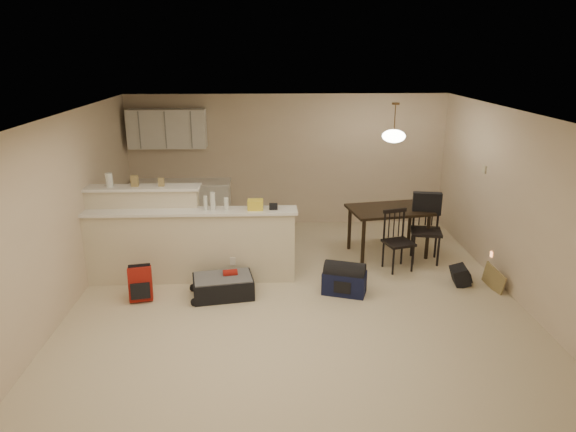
{
  "coord_description": "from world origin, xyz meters",
  "views": [
    {
      "loc": [
        -0.37,
        -6.12,
        3.27
      ],
      "look_at": [
        -0.1,
        0.7,
        1.05
      ],
      "focal_mm": 32.0,
      "sensor_mm": 36.0,
      "label": 1
    }
  ],
  "objects_px": {
    "suitcase": "(223,287)",
    "red_backpack": "(140,284)",
    "dining_chair_near": "(399,241)",
    "black_daypack": "(460,276)",
    "dining_table": "(389,214)",
    "pendant_lamp": "(394,135)",
    "navy_duffel": "(344,283)",
    "dining_chair_far": "(426,230)"
  },
  "relations": [
    {
      "from": "suitcase",
      "to": "red_backpack",
      "type": "bearing_deg",
      "value": 173.31
    },
    {
      "from": "dining_chair_near",
      "to": "black_daypack",
      "type": "relative_size",
      "value": 3.14
    },
    {
      "from": "dining_table",
      "to": "dining_chair_near",
      "type": "height_order",
      "value": "dining_chair_near"
    },
    {
      "from": "red_backpack",
      "to": "black_daypack",
      "type": "height_order",
      "value": "red_backpack"
    },
    {
      "from": "red_backpack",
      "to": "black_daypack",
      "type": "distance_m",
      "value": 4.55
    },
    {
      "from": "black_daypack",
      "to": "suitcase",
      "type": "bearing_deg",
      "value": 100.66
    },
    {
      "from": "dining_table",
      "to": "red_backpack",
      "type": "relative_size",
      "value": 3.02
    },
    {
      "from": "pendant_lamp",
      "to": "red_backpack",
      "type": "bearing_deg",
      "value": -157.99
    },
    {
      "from": "navy_duffel",
      "to": "black_daypack",
      "type": "bearing_deg",
      "value": 25.8
    },
    {
      "from": "dining_chair_far",
      "to": "red_backpack",
      "type": "xyz_separation_m",
      "value": [
        -4.27,
        -1.18,
        -0.31
      ]
    },
    {
      "from": "dining_chair_far",
      "to": "navy_duffel",
      "type": "height_order",
      "value": "dining_chair_far"
    },
    {
      "from": "pendant_lamp",
      "to": "navy_duffel",
      "type": "bearing_deg",
      "value": -122.68
    },
    {
      "from": "suitcase",
      "to": "dining_chair_near",
      "type": "bearing_deg",
      "value": 7.26
    },
    {
      "from": "dining_chair_near",
      "to": "dining_table",
      "type": "bearing_deg",
      "value": 75.04
    },
    {
      "from": "black_daypack",
      "to": "red_backpack",
      "type": "bearing_deg",
      "value": 100.42
    },
    {
      "from": "dining_chair_near",
      "to": "red_backpack",
      "type": "xyz_separation_m",
      "value": [
        -3.75,
        -0.86,
        -0.24
      ]
    },
    {
      "from": "dining_chair_near",
      "to": "navy_duffel",
      "type": "xyz_separation_m",
      "value": [
        -0.94,
        -0.79,
        -0.31
      ]
    },
    {
      "from": "dining_chair_near",
      "to": "red_backpack",
      "type": "distance_m",
      "value": 3.86
    },
    {
      "from": "navy_duffel",
      "to": "dining_table",
      "type": "bearing_deg",
      "value": 75.64
    },
    {
      "from": "navy_duffel",
      "to": "black_daypack",
      "type": "height_order",
      "value": "navy_duffel"
    },
    {
      "from": "black_daypack",
      "to": "navy_duffel",
      "type": "bearing_deg",
      "value": 104.14
    },
    {
      "from": "pendant_lamp",
      "to": "navy_duffel",
      "type": "distance_m",
      "value": 2.5
    },
    {
      "from": "dining_table",
      "to": "dining_chair_far",
      "type": "height_order",
      "value": "dining_chair_far"
    },
    {
      "from": "red_backpack",
      "to": "black_daypack",
      "type": "xyz_separation_m",
      "value": [
        4.54,
        0.3,
        -0.1
      ]
    },
    {
      "from": "pendant_lamp",
      "to": "suitcase",
      "type": "bearing_deg",
      "value": -151.0
    },
    {
      "from": "black_daypack",
      "to": "dining_chair_far",
      "type": "bearing_deg",
      "value": 23.68
    },
    {
      "from": "dining_chair_far",
      "to": "suitcase",
      "type": "bearing_deg",
      "value": -149.32
    },
    {
      "from": "dining_table",
      "to": "red_backpack",
      "type": "height_order",
      "value": "dining_table"
    },
    {
      "from": "dining_chair_far",
      "to": "black_daypack",
      "type": "distance_m",
      "value": 1.01
    },
    {
      "from": "suitcase",
      "to": "black_daypack",
      "type": "relative_size",
      "value": 2.72
    },
    {
      "from": "dining_chair_far",
      "to": "black_daypack",
      "type": "height_order",
      "value": "dining_chair_far"
    },
    {
      "from": "dining_chair_far",
      "to": "red_backpack",
      "type": "distance_m",
      "value": 4.44
    },
    {
      "from": "dining_chair_far",
      "to": "navy_duffel",
      "type": "xyz_separation_m",
      "value": [
        -1.46,
        -1.11,
        -0.38
      ]
    },
    {
      "from": "pendant_lamp",
      "to": "suitcase",
      "type": "distance_m",
      "value": 3.52
    },
    {
      "from": "red_backpack",
      "to": "navy_duffel",
      "type": "relative_size",
      "value": 0.78
    },
    {
      "from": "pendant_lamp",
      "to": "dining_chair_near",
      "type": "bearing_deg",
      "value": -88.12
    },
    {
      "from": "pendant_lamp",
      "to": "black_daypack",
      "type": "height_order",
      "value": "pendant_lamp"
    },
    {
      "from": "dining_chair_near",
      "to": "suitcase",
      "type": "bearing_deg",
      "value": -179.87
    },
    {
      "from": "suitcase",
      "to": "navy_duffel",
      "type": "height_order",
      "value": "navy_duffel"
    },
    {
      "from": "dining_chair_far",
      "to": "black_daypack",
      "type": "xyz_separation_m",
      "value": [
        0.27,
        -0.88,
        -0.4
      ]
    },
    {
      "from": "dining_chair_near",
      "to": "navy_duffel",
      "type": "height_order",
      "value": "dining_chair_near"
    },
    {
      "from": "pendant_lamp",
      "to": "black_daypack",
      "type": "relative_size",
      "value": 2.07
    }
  ]
}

